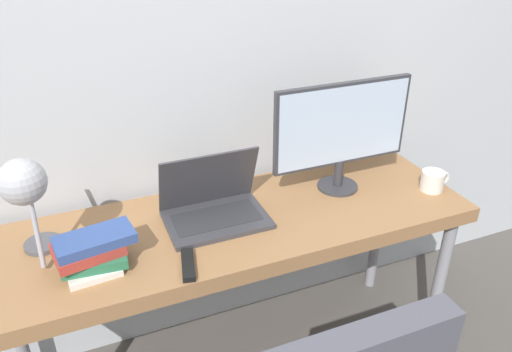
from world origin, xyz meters
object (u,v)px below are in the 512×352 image
Objects in this scene: laptop at (214,206)px; monitor at (342,129)px; book_stack at (92,252)px; mug at (433,181)px; desk_lamp at (24,189)px.

laptop is 0.58m from monitor.
book_stack is 1.32m from mug.
book_stack is (-0.98, -0.16, -0.19)m from monitor.
book_stack is at bearing -170.88° from monitor.
laptop is at bearing 7.12° from desk_lamp.
desk_lamp is 0.28m from book_stack.
monitor is 0.44m from mug.
laptop is 2.79× the size of mug.
laptop reaches higher than book_stack.
mug is at bearing -2.40° from desk_lamp.
book_stack is (0.15, -0.06, -0.23)m from desk_lamp.
mug is (1.32, -0.01, -0.02)m from book_stack.
monitor is 2.15× the size of book_stack.
desk_lamp is at bearing 159.39° from book_stack.
laptop is 0.93× the size of desk_lamp.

